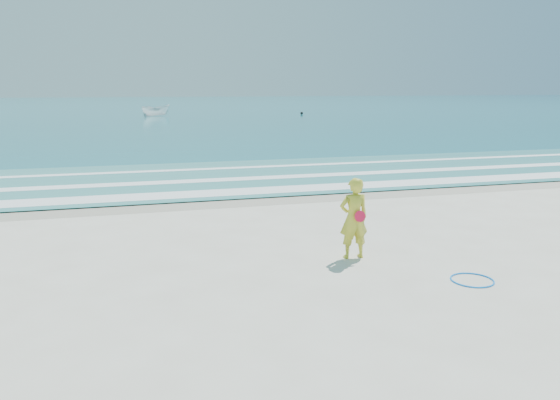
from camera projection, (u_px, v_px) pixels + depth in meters
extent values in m
plane|color=silver|center=(317.00, 287.00, 11.22)|extent=(400.00, 400.00, 0.00)
cube|color=#B2A893|center=(233.00, 200.00, 19.69)|extent=(400.00, 2.40, 0.00)
cube|color=#19727F|center=(142.00, 106.00, 110.09)|extent=(400.00, 190.00, 0.04)
cube|color=#59B7AD|center=(212.00, 177.00, 24.39)|extent=(400.00, 10.00, 0.01)
cube|color=white|center=(226.00, 192.00, 20.90)|extent=(400.00, 1.40, 0.01)
cube|color=white|center=(214.00, 180.00, 23.64)|extent=(400.00, 0.90, 0.01)
cube|color=white|center=(204.00, 169.00, 26.74)|extent=(400.00, 0.60, 0.01)
torus|color=#0E85FF|center=(472.00, 280.00, 11.56)|extent=(1.16, 1.16, 0.03)
imported|color=white|center=(156.00, 111.00, 73.35)|extent=(4.18, 2.50, 1.52)
sphere|color=black|center=(302.00, 113.00, 78.07)|extent=(0.39, 0.39, 0.39)
imported|color=gold|center=(354.00, 218.00, 12.93)|extent=(0.72, 0.48, 1.95)
cylinder|color=#FF1640|center=(360.00, 216.00, 12.77)|extent=(0.27, 0.08, 0.27)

